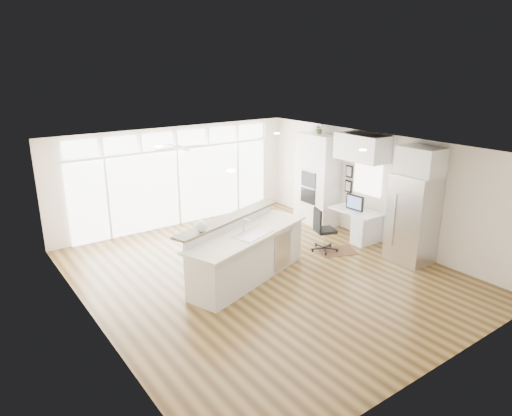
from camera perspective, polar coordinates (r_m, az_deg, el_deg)
floor at (r=9.83m, az=1.00°, el=-8.30°), size 7.00×8.00×0.02m
ceiling at (r=8.98m, az=1.10°, el=7.44°), size 7.00×8.00×0.02m
wall_back at (r=12.62m, az=-9.93°, el=3.90°), size 7.00×0.04×2.70m
wall_front at (r=6.80m, az=21.99°, el=-9.36°), size 7.00×0.04×2.70m
wall_left at (r=7.86m, az=-19.91°, el=-5.44°), size 0.04×8.00×2.70m
wall_right at (r=11.67m, az=14.95°, el=2.44°), size 0.04×8.00×2.70m
glass_wall at (r=12.64m, az=-9.74°, el=2.53°), size 5.80×0.06×2.08m
transom_row at (r=12.37m, az=-10.06°, el=8.49°), size 5.90×0.06×0.40m
desk_window at (r=11.78m, az=13.78°, el=3.68°), size 0.04×0.85×0.85m
ceiling_fan at (r=11.12m, az=-9.80°, el=8.02°), size 1.16×1.16×0.32m
recessed_lights at (r=9.14m, az=0.34°, el=7.50°), size 3.40×3.00×0.02m
oven_cabinet at (r=12.64m, az=7.68°, el=3.57°), size 0.64×1.20×2.50m
desk_nook at (r=11.87m, az=12.33°, el=-2.02°), size 0.72×1.30×0.76m
upper_cabinets at (r=11.40m, az=13.11°, el=7.39°), size 0.64×1.30×0.64m
refrigerator at (r=10.70m, az=19.00°, el=-1.27°), size 0.76×0.90×2.00m
fridge_cabinet at (r=10.42m, az=19.90°, el=5.58°), size 0.64×0.90×0.60m
framed_photos at (r=12.21m, az=11.53°, el=3.59°), size 0.06×0.22×0.80m
kitchen_island at (r=9.40m, az=-0.95°, el=-5.34°), size 3.33×2.11×1.24m
rug at (r=11.12m, az=10.09°, el=-5.32°), size 1.04×0.91×0.01m
office_chair at (r=10.91m, az=8.64°, el=-2.73°), size 0.69×0.66×1.06m
fishbowl at (r=8.69m, az=-6.83°, el=-2.24°), size 0.31×0.31×0.23m
monitor at (r=11.63m, az=12.25°, el=0.68°), size 0.11×0.53×0.44m
keyboard at (r=11.57m, az=11.62°, el=-0.46°), size 0.13×0.30×0.01m
potted_plant at (r=12.39m, az=7.94°, el=9.66°), size 0.27×0.30×0.21m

